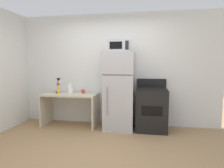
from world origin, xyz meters
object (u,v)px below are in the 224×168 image
(microwave, at_px, (119,46))
(paper_towel_roll, at_px, (70,88))
(desk_lamp, at_px, (58,83))
(coffee_mug, at_px, (83,91))
(spray_bottle, at_px, (58,90))
(oven_range, at_px, (151,109))
(desk, at_px, (70,103))
(refrigerator, at_px, (119,91))

(microwave, bearing_deg, paper_towel_roll, 177.06)
(desk_lamp, xyz_separation_m, coffee_mug, (0.61, 0.00, -0.19))
(coffee_mug, distance_m, spray_bottle, 0.56)
(microwave, relative_size, oven_range, 0.42)
(paper_towel_roll, bearing_deg, desk_lamp, 168.97)
(coffee_mug, bearing_deg, desk_lamp, -179.64)
(spray_bottle, distance_m, oven_range, 2.13)
(coffee_mug, bearing_deg, paper_towel_roll, -167.22)
(coffee_mug, bearing_deg, desk, -163.67)
(coffee_mug, height_order, spray_bottle, spray_bottle)
(desk_lamp, relative_size, refrigerator, 0.21)
(desk_lamp, distance_m, oven_range, 2.24)
(spray_bottle, height_order, refrigerator, refrigerator)
(desk_lamp, height_order, oven_range, desk_lamp)
(spray_bottle, bearing_deg, refrigerator, 3.25)
(spray_bottle, bearing_deg, oven_range, 2.67)
(refrigerator, bearing_deg, paper_towel_roll, 178.10)
(microwave, bearing_deg, refrigerator, 90.32)
(spray_bottle, relative_size, refrigerator, 0.15)
(desk, xyz_separation_m, oven_range, (1.86, -0.00, -0.07))
(oven_range, bearing_deg, desk_lamp, 177.85)
(desk_lamp, distance_m, paper_towel_roll, 0.35)
(desk_lamp, relative_size, spray_bottle, 1.42)
(microwave, xyz_separation_m, oven_range, (0.70, 0.04, -1.35))
(desk_lamp, distance_m, microwave, 1.70)
(coffee_mug, distance_m, oven_range, 1.61)
(microwave, bearing_deg, desk, 177.95)
(desk_lamp, height_order, refrigerator, refrigerator)
(desk, bearing_deg, coffee_mug, 16.33)
(desk, bearing_deg, microwave, -2.05)
(desk, relative_size, microwave, 2.75)
(spray_bottle, bearing_deg, coffee_mug, 19.27)
(desk, relative_size, refrigerator, 0.75)
(paper_towel_roll, xyz_separation_m, refrigerator, (1.16, -0.04, -0.03))
(coffee_mug, xyz_separation_m, spray_bottle, (-0.52, -0.18, 0.05))
(spray_bottle, bearing_deg, microwave, 2.38)
(coffee_mug, bearing_deg, oven_range, -3.12)
(coffee_mug, relative_size, refrigerator, 0.06)
(desk_lamp, bearing_deg, spray_bottle, -64.89)
(coffee_mug, bearing_deg, refrigerator, -6.85)
(desk, height_order, refrigerator, refrigerator)
(spray_bottle, relative_size, microwave, 0.54)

